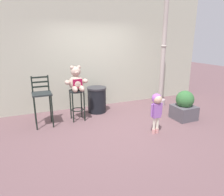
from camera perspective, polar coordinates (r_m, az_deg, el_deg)
ground_plane at (r=4.96m, az=0.76°, el=-7.54°), size 24.00×24.00×0.00m
building_wall at (r=6.20m, az=-5.94°, el=14.72°), size 7.47×0.30×3.70m
bar_stool_with_teddy at (r=5.18m, az=-9.69°, el=-0.26°), size 0.38×0.38×0.78m
teddy_bear at (r=5.04m, az=-9.85°, el=4.59°), size 0.56×0.50×0.60m
child_walking at (r=4.44m, az=12.30°, el=-1.89°), size 0.28×0.22×0.89m
trash_bin at (r=5.75m, az=-4.23°, el=-0.44°), size 0.54×0.54×0.71m
lamppost at (r=6.34m, az=13.84°, el=8.96°), size 0.30×0.30×3.11m
bar_chair_empty at (r=4.99m, az=-18.88°, el=0.31°), size 0.43×0.43×1.17m
planter_with_shrub at (r=5.53m, az=19.42°, el=-2.18°), size 0.53×0.53×0.75m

